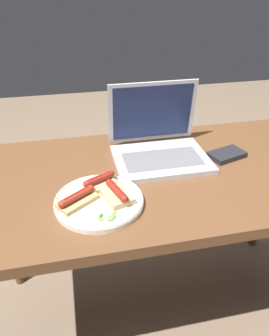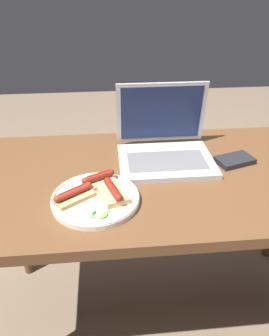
% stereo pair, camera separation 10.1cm
% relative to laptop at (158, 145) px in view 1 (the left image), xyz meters
% --- Properties ---
extents(ground_plane, '(6.00, 6.00, 0.00)m').
position_rel_laptop_xyz_m(ground_plane, '(-0.01, -0.11, -0.75)').
color(ground_plane, '#75604C').
extents(desk, '(1.36, 0.66, 0.70)m').
position_rel_laptop_xyz_m(desk, '(-0.01, -0.11, -0.11)').
color(desk, brown).
rests_on(desk, ground_plane).
extents(laptop, '(0.33, 0.27, 0.25)m').
position_rel_laptop_xyz_m(laptop, '(0.00, 0.00, 0.00)').
color(laptop, '#B7B7BC').
rests_on(laptop, desk).
extents(plate, '(0.26, 0.26, 0.02)m').
position_rel_laptop_xyz_m(plate, '(-0.24, -0.24, -0.03)').
color(plate, silver).
rests_on(plate, desk).
extents(sausage_toast_left, '(0.10, 0.11, 0.04)m').
position_rel_laptop_xyz_m(sausage_toast_left, '(-0.19, -0.24, -0.01)').
color(sausage_toast_left, tan).
rests_on(sausage_toast_left, plate).
extents(sausage_toast_middle, '(0.13, 0.12, 0.04)m').
position_rel_laptop_xyz_m(sausage_toast_middle, '(-0.31, -0.24, -0.02)').
color(sausage_toast_middle, tan).
rests_on(sausage_toast_middle, plate).
extents(sausage_toast_right, '(0.11, 0.10, 0.04)m').
position_rel_laptop_xyz_m(sausage_toast_right, '(-0.23, -0.17, -0.01)').
color(sausage_toast_right, tan).
rests_on(sausage_toast_right, plate).
extents(salad_pile, '(0.07, 0.06, 0.01)m').
position_rel_laptop_xyz_m(salad_pile, '(-0.23, -0.32, -0.03)').
color(salad_pile, '#2D662D').
rests_on(salad_pile, plate).
extents(external_drive, '(0.15, 0.11, 0.02)m').
position_rel_laptop_xyz_m(external_drive, '(0.24, -0.06, -0.04)').
color(external_drive, '#232328').
rests_on(external_drive, desk).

